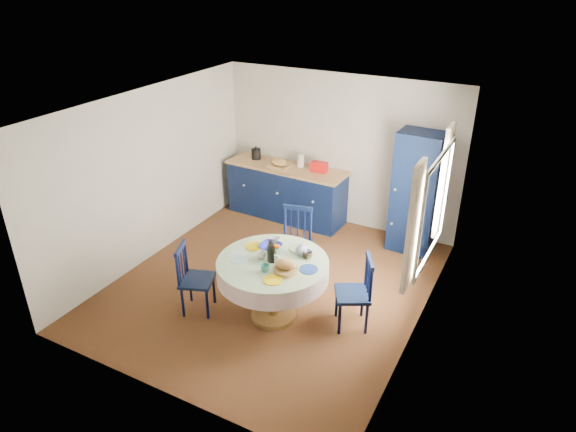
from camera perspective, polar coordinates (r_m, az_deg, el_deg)
name	(u,v)px	position (r m, az deg, el deg)	size (l,w,h in m)	color
floor	(272,284)	(7.18, -1.75, -7.58)	(4.50, 4.50, 0.00)	black
ceiling	(269,106)	(6.14, -2.08, 12.10)	(4.50, 4.50, 0.00)	white
wall_back	(339,151)	(8.44, 5.71, 7.22)	(4.00, 0.02, 2.50)	beige
wall_left	(150,175)	(7.68, -15.04, 4.39)	(0.02, 4.50, 2.50)	beige
wall_right	(427,238)	(5.93, 15.16, -2.41)	(0.02, 4.50, 2.50)	beige
window	(432,205)	(6.09, 15.73, 1.17)	(0.10, 1.74, 1.45)	white
kitchen_counter	(287,191)	(8.80, -0.16, 2.79)	(2.12, 0.73, 1.17)	black
pantry_cabinet	(416,193)	(7.84, 14.03, 2.49)	(0.67, 0.49, 1.87)	black
dining_table	(273,270)	(6.20, -1.64, -6.03)	(1.35, 1.35, 1.10)	brown
chair_left	(194,278)	(6.56, -10.41, -6.83)	(0.51, 0.53, 0.92)	black
chair_far	(295,243)	(7.13, 0.79, -3.01)	(0.54, 0.53, 1.02)	black
chair_right	(356,292)	(6.25, 7.54, -8.40)	(0.55, 0.56, 0.94)	black
mug_a	(262,255)	(6.18, -2.94, -4.33)	(0.12, 0.12, 0.09)	silver
mug_b	(265,268)	(5.92, -2.56, -5.82)	(0.10, 0.10, 0.09)	#2B7C77
mug_c	(308,255)	(6.17, 2.20, -4.34)	(0.12, 0.12, 0.10)	black
mug_d	(277,241)	(6.46, -1.28, -2.76)	(0.11, 0.11, 0.10)	silver
cobalt_bowl	(271,247)	(6.36, -1.96, -3.45)	(0.27, 0.27, 0.07)	navy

